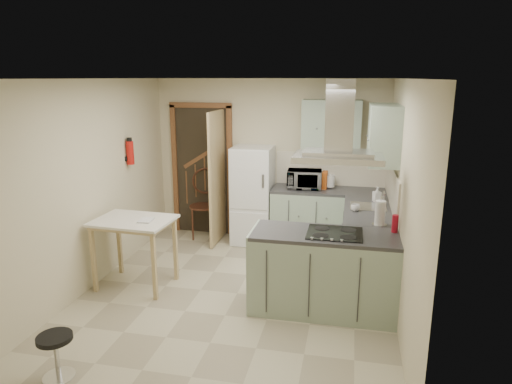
% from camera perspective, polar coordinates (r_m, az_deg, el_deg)
% --- Properties ---
extents(floor, '(4.20, 4.20, 0.00)m').
position_cam_1_polar(floor, '(5.60, -2.37, -12.54)').
color(floor, '#B7AE8E').
rests_on(floor, ground).
extents(ceiling, '(4.20, 4.20, 0.00)m').
position_cam_1_polar(ceiling, '(5.00, -2.67, 13.98)').
color(ceiling, silver).
rests_on(ceiling, back_wall).
extents(back_wall, '(3.60, 0.00, 3.60)m').
position_cam_1_polar(back_wall, '(7.17, 1.68, 3.99)').
color(back_wall, beige).
rests_on(back_wall, floor).
extents(left_wall, '(0.00, 4.20, 4.20)m').
position_cam_1_polar(left_wall, '(5.86, -19.80, 0.85)').
color(left_wall, beige).
rests_on(left_wall, floor).
extents(right_wall, '(0.00, 4.20, 4.20)m').
position_cam_1_polar(right_wall, '(5.03, 17.76, -1.08)').
color(right_wall, beige).
rests_on(right_wall, floor).
extents(doorway, '(1.10, 0.12, 2.10)m').
position_cam_1_polar(doorway, '(7.45, -6.74, 2.72)').
color(doorway, brown).
rests_on(doorway, floor).
extents(fridge, '(0.60, 0.60, 1.50)m').
position_cam_1_polar(fridge, '(7.03, -0.39, -0.39)').
color(fridge, white).
rests_on(fridge, floor).
extents(counter_back, '(1.08, 0.60, 0.90)m').
position_cam_1_polar(counter_back, '(6.98, 6.53, -3.14)').
color(counter_back, '#9EB2A0').
rests_on(counter_back, floor).
extents(counter_right, '(0.60, 1.95, 0.90)m').
position_cam_1_polar(counter_right, '(6.32, 13.56, -5.33)').
color(counter_right, '#9EB2A0').
rests_on(counter_right, floor).
extents(splashback, '(1.68, 0.02, 0.50)m').
position_cam_1_polar(splashback, '(7.07, 9.34, 2.84)').
color(splashback, beige).
rests_on(splashback, counter_back).
extents(wall_cabinet_back, '(0.85, 0.35, 0.70)m').
position_cam_1_polar(wall_cabinet_back, '(6.81, 9.42, 8.36)').
color(wall_cabinet_back, '#9EB2A0').
rests_on(wall_cabinet_back, back_wall).
extents(wall_cabinet_right, '(0.35, 0.90, 0.70)m').
position_cam_1_polar(wall_cabinet_right, '(5.74, 15.68, 6.99)').
color(wall_cabinet_right, '#9EB2A0').
rests_on(wall_cabinet_right, right_wall).
extents(peninsula, '(1.55, 0.65, 0.90)m').
position_cam_1_polar(peninsula, '(5.10, 8.46, -9.87)').
color(peninsula, '#9EB2A0').
rests_on(peninsula, floor).
extents(hob, '(0.58, 0.50, 0.01)m').
position_cam_1_polar(hob, '(4.93, 9.81, -5.09)').
color(hob, black).
rests_on(hob, peninsula).
extents(extractor_hood, '(0.90, 0.55, 0.10)m').
position_cam_1_polar(extractor_hood, '(4.73, 10.22, 4.27)').
color(extractor_hood, silver).
rests_on(extractor_hood, ceiling).
extents(sink, '(0.45, 0.40, 0.01)m').
position_cam_1_polar(sink, '(6.02, 13.84, -1.78)').
color(sink, silver).
rests_on(sink, counter_right).
extents(fire_extinguisher, '(0.10, 0.10, 0.32)m').
position_cam_1_polar(fire_extinguisher, '(6.56, -15.46, 4.74)').
color(fire_extinguisher, '#B2140F').
rests_on(fire_extinguisher, left_wall).
extents(drop_leaf_table, '(0.95, 0.74, 0.86)m').
position_cam_1_polar(drop_leaf_table, '(5.82, -14.82, -7.36)').
color(drop_leaf_table, '#CDB57E').
rests_on(drop_leaf_table, floor).
extents(bentwood_chair, '(0.57, 0.57, 1.00)m').
position_cam_1_polar(bentwood_chair, '(7.37, -6.63, -1.81)').
color(bentwood_chair, '#55361C').
rests_on(bentwood_chair, floor).
extents(stool, '(0.34, 0.34, 0.40)m').
position_cam_1_polar(stool, '(4.47, -23.66, -18.30)').
color(stool, black).
rests_on(stool, floor).
extents(microwave, '(0.52, 0.37, 0.28)m').
position_cam_1_polar(microwave, '(6.83, 6.07, 1.60)').
color(microwave, black).
rests_on(microwave, counter_back).
extents(kettle, '(0.18, 0.18, 0.21)m').
position_cam_1_polar(kettle, '(6.92, 9.21, 1.37)').
color(kettle, white).
rests_on(kettle, counter_back).
extents(cereal_box, '(0.08, 0.18, 0.26)m').
position_cam_1_polar(cereal_box, '(6.86, 8.60, 1.49)').
color(cereal_box, '#C25116').
rests_on(cereal_box, counter_back).
extents(soap_bottle, '(0.12, 0.12, 0.20)m').
position_cam_1_polar(soap_bottle, '(6.28, 14.89, -0.28)').
color(soap_bottle, silver).
rests_on(soap_bottle, counter_right).
extents(paper_towel, '(0.14, 0.14, 0.29)m').
position_cam_1_polar(paper_towel, '(5.29, 15.25, -2.50)').
color(paper_towel, silver).
rests_on(paper_towel, counter_right).
extents(cup, '(0.13, 0.13, 0.08)m').
position_cam_1_polar(cup, '(5.79, 12.31, -1.95)').
color(cup, silver).
rests_on(cup, counter_right).
extents(red_bottle, '(0.08, 0.08, 0.19)m').
position_cam_1_polar(red_bottle, '(5.10, 16.98, -3.80)').
color(red_bottle, '#A20D1F').
rests_on(red_bottle, peninsula).
extents(book, '(0.17, 0.22, 0.09)m').
position_cam_1_polar(book, '(5.59, -14.36, -3.03)').
color(book, maroon).
rests_on(book, drop_leaf_table).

